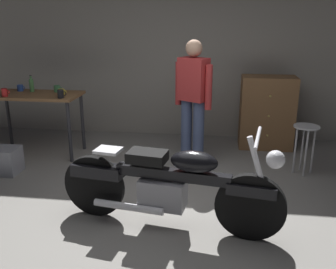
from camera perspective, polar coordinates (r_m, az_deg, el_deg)
The scene contains 14 objects.
ground_plane at distance 3.97m, azimuth -2.04°, elevation -12.05°, with size 12.00×12.00×0.00m, color gray.
back_wall at distance 6.24m, azimuth 2.11°, elevation 13.85°, with size 8.00×0.12×3.10m, color gray.
workbench at distance 5.71m, azimuth -19.56°, elevation 4.75°, with size 1.30×0.64×0.90m.
motorcycle at distance 3.57m, azimuth 0.20°, elevation -7.50°, with size 2.17×0.67×1.00m.
person_standing at distance 5.04m, azimuth 3.82°, elevation 5.72°, with size 0.50×0.38×1.67m.
shop_stool at distance 5.06m, azimuth 20.15°, elevation -0.29°, with size 0.32×0.32×0.64m.
wooden_dresser at distance 5.92m, azimuth 14.76°, elevation 3.26°, with size 0.80×0.47×1.10m.
storage_bin at distance 5.33m, azimuth -23.87°, elevation -3.61°, with size 0.44×0.32×0.34m, color gray.
mug_green_speckled at distance 5.70m, azimuth -16.48°, elevation 6.68°, with size 0.12×0.09×0.10m.
mug_red_diner at distance 5.63m, azimuth -23.54°, elevation 5.87°, with size 0.11×0.08×0.11m.
mug_blue_enamel at distance 5.95m, azimuth -21.49°, elevation 6.60°, with size 0.12×0.09×0.09m.
mug_black_matte at distance 5.26m, azimuth -15.96°, elevation 5.94°, with size 0.12×0.09×0.11m.
mug_yellow_tall at distance 5.45m, azimuth -15.85°, elevation 6.20°, with size 0.12×0.09×0.09m.
bottle at distance 5.83m, azimuth -20.00°, elevation 7.06°, with size 0.06×0.06×0.24m.
Camera 1 is at (0.58, -3.40, 1.97)m, focal length 40.17 mm.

